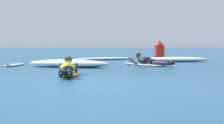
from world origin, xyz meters
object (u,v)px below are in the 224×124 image
surfer_near (68,70)px  surfer_far (147,62)px  channel_marker_buoy (159,51)px  drifting_surfboard (14,65)px

surfer_near → surfer_far: same height
surfer_near → surfer_far: (2.99, 4.20, -0.00)m
surfer_far → channel_marker_buoy: channel_marker_buoy is taller
surfer_far → channel_marker_buoy: (2.00, 6.62, 0.27)m
drifting_surfboard → surfer_far: bearing=-6.5°
surfer_near → drifting_surfboard: surfer_near is taller
surfer_near → surfer_far: 5.15m
drifting_surfboard → channel_marker_buoy: size_ratio=2.07×
surfer_near → channel_marker_buoy: bearing=65.2°
surfer_near → surfer_far: bearing=54.5°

